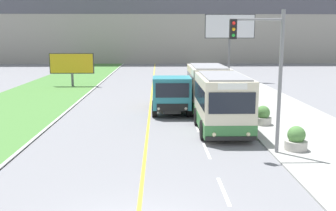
# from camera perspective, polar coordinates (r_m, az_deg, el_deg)

# --- Properties ---
(city_bus) EXTENTS (2.61, 11.67, 3.07)m
(city_bus) POSITION_cam_1_polar(r_m,az_deg,el_deg) (23.87, 6.72, 1.58)
(city_bus) COLOR beige
(city_bus) RESTS_ON ground_plane
(dump_truck) EXTENTS (2.49, 6.13, 2.49)m
(dump_truck) POSITION_cam_1_polar(r_m,az_deg,el_deg) (25.68, 0.48, 1.56)
(dump_truck) COLOR black
(dump_truck) RESTS_ON ground_plane
(traffic_light_mast) EXTENTS (2.28, 0.32, 6.15)m
(traffic_light_mast) POSITION_cam_1_polar(r_m,az_deg,el_deg) (17.02, 14.04, 5.80)
(traffic_light_mast) COLOR slate
(traffic_light_mast) RESTS_ON ground_plane
(billboard_large) EXTENTS (5.41, 0.24, 7.29)m
(billboard_large) POSITION_cam_1_polar(r_m,az_deg,el_deg) (43.63, 8.96, 10.89)
(billboard_large) COLOR #59595B
(billboard_large) RESTS_ON ground_plane
(billboard_small) EXTENTS (4.38, 0.24, 3.34)m
(billboard_small) POSITION_cam_1_polar(r_m,az_deg,el_deg) (40.32, -13.79, 5.87)
(billboard_small) COLOR #59595B
(billboard_small) RESTS_ON ground_plane
(planter_round_near) EXTENTS (0.99, 0.99, 1.08)m
(planter_round_near) POSITION_cam_1_polar(r_m,az_deg,el_deg) (18.36, 18.10, -4.71)
(planter_round_near) COLOR #B7B2A8
(planter_round_near) RESTS_ON sidewalk_right
(planter_round_second) EXTENTS (0.98, 0.98, 1.08)m
(planter_round_second) POSITION_cam_1_polar(r_m,az_deg,el_deg) (22.97, 13.61, -1.53)
(planter_round_second) COLOR #B7B2A8
(planter_round_second) RESTS_ON sidewalk_right
(planter_round_third) EXTENTS (0.89, 0.89, 1.04)m
(planter_round_third) POSITION_cam_1_polar(r_m,az_deg,el_deg) (27.78, 11.18, 0.55)
(planter_round_third) COLOR #B7B2A8
(planter_round_third) RESTS_ON sidewalk_right
(planter_round_far) EXTENTS (1.02, 1.02, 1.17)m
(planter_round_far) POSITION_cam_1_polar(r_m,az_deg,el_deg) (32.62, 9.26, 2.13)
(planter_round_far) COLOR #B7B2A8
(planter_round_far) RESTS_ON sidewalk_right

